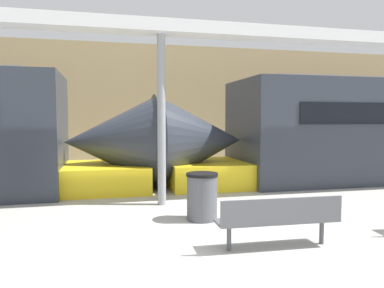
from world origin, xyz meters
name	(u,v)px	position (x,y,z in m)	size (l,w,h in m)	color
ground_plane	(268,266)	(0.00, 0.00, 0.00)	(60.00, 60.00, 0.00)	#B2AFA8
station_wall	(155,106)	(0.00, 11.09, 2.50)	(56.00, 0.20, 5.00)	tan
bench_near	(279,217)	(0.42, 0.56, 0.48)	(1.88, 0.50, 0.79)	#4C4F54
trash_bin	(202,196)	(-0.27, 2.39, 0.46)	(0.61, 0.61, 0.90)	#4C4F54
support_column_near	(161,120)	(-0.83, 3.85, 1.90)	(0.18, 0.18, 3.81)	gray
canopy_beam	(161,27)	(-0.83, 3.85, 3.95)	(28.00, 0.60, 0.28)	silver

